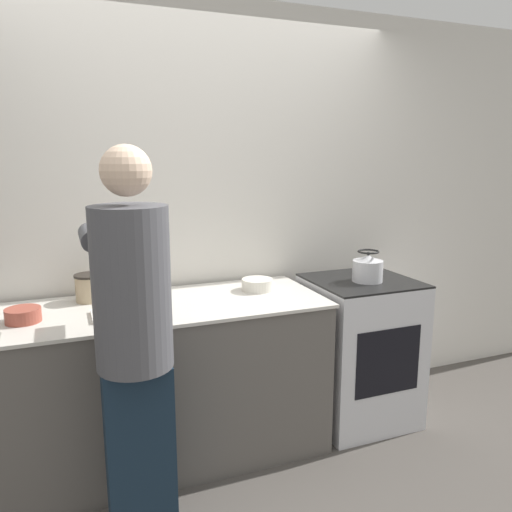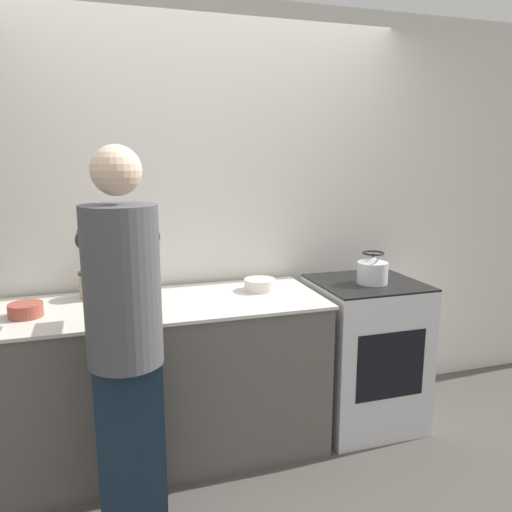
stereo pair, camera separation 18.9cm
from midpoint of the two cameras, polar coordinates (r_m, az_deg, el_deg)
The scene contains 11 objects.
ground_plane at distance 2.93m, azimuth -3.60°, elevation -23.72°, with size 12.00×12.00×0.00m, color #4C4742.
wall_back at distance 3.15m, azimuth -8.17°, elevation 4.30°, with size 8.00×0.05×2.60m.
counter at distance 2.93m, azimuth -12.34°, elevation -13.84°, with size 1.79×0.71×0.89m.
oven at distance 3.29m, azimuth 10.09°, elevation -10.55°, with size 0.62×0.60×0.93m.
person at distance 2.19m, azimuth -16.21°, elevation -8.76°, with size 0.36×0.60×1.73m.
cutting_board at distance 2.65m, azimuth -17.06°, elevation -6.31°, with size 0.30×0.21×0.02m.
knife at distance 2.61m, azimuth -17.39°, elevation -6.29°, with size 0.20×0.06×0.01m.
kettle at distance 3.10m, azimuth 10.95°, elevation -1.41°, with size 0.18×0.18×0.19m.
bowl_prep at distance 2.98m, azimuth -1.66°, elevation -3.30°, with size 0.19×0.19×0.07m.
bowl_mixing at distance 2.71m, azimuth -26.92°, elevation -6.07°, with size 0.17×0.17×0.07m.
canister_jar at distance 2.93m, azimuth -20.22°, elevation -3.41°, with size 0.16×0.16×0.15m.
Camera 1 is at (-0.81, -2.25, 1.68)m, focal length 35.00 mm.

